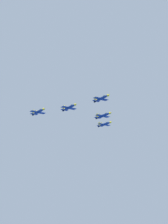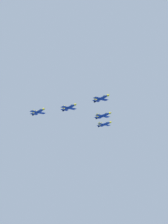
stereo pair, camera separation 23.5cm
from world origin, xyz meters
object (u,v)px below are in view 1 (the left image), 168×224
jet_lead (101,98)px  jet_left_wingman (103,116)px  jet_right_outer (38,112)px  jet_right_wingman (69,107)px  jet_left_outer (105,124)px

jet_lead → jet_left_wingman: jet_lead is taller
jet_lead → jet_right_outer: 48.50m
jet_left_wingman → jet_right_wingman: (31.15, 0.51, 0.82)m
jet_right_wingman → jet_left_outer: (-46.43, -19.09, -1.15)m
jet_lead → jet_right_outer: (31.75, -36.14, -6.18)m
jet_left_outer → jet_right_outer: (62.30, 1.02, -0.23)m
jet_lead → jet_left_wingman: 24.70m
jet_right_wingman → jet_right_outer: jet_right_wingman is taller
jet_right_wingman → jet_right_outer: bearing=-139.0°
jet_left_outer → jet_right_wingman: bearing=-69.0°
jet_left_wingman → jet_left_outer: 24.06m
jet_left_outer → jet_right_outer: 62.31m
jet_right_wingman → jet_left_outer: bearing=112.1°
jet_left_wingman → jet_left_outer: size_ratio=1.06×
jet_right_wingman → jet_left_wingman: bearing=90.7°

